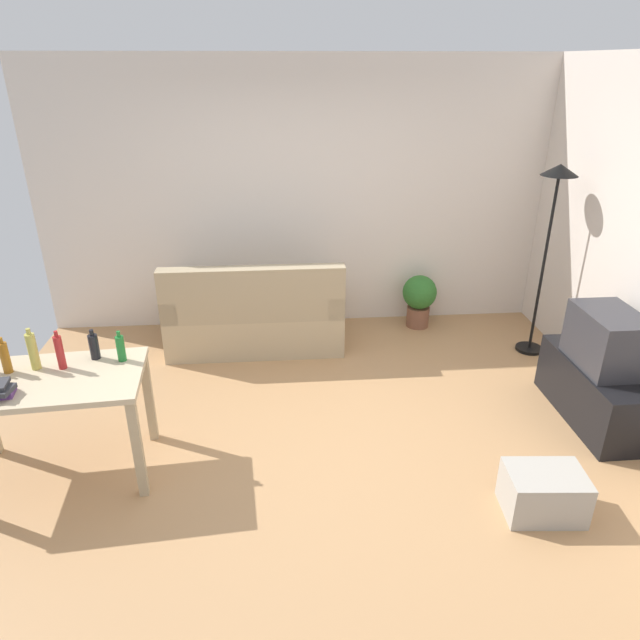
{
  "coord_description": "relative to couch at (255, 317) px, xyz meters",
  "views": [
    {
      "loc": [
        -0.23,
        -3.55,
        2.62
      ],
      "look_at": [
        0.1,
        0.5,
        0.75
      ],
      "focal_mm": 31.73,
      "sensor_mm": 36.0,
      "label": 1
    }
  ],
  "objects": [
    {
      "name": "desk",
      "position": [
        -1.28,
        -1.86,
        0.34
      ],
      "size": [
        1.25,
        0.79,
        0.76
      ],
      "rotation": [
        0.0,
        0.0,
        0.08
      ],
      "color": "#C6B28E",
      "rests_on": "ground_plane"
    },
    {
      "name": "bottle_dark",
      "position": [
        -1.03,
        -1.61,
        0.54
      ],
      "size": [
        0.06,
        0.06,
        0.22
      ],
      "color": "black",
      "rests_on": "desk"
    },
    {
      "name": "storage_box",
      "position": [
        1.85,
        -2.49,
        -0.16
      ],
      "size": [
        0.5,
        0.38,
        0.3
      ],
      "primitive_type": "cube",
      "rotation": [
        0.0,
        0.0,
        -0.08
      ],
      "color": "#A8A399",
      "rests_on": "ground_plane"
    },
    {
      "name": "torchiere_lamp",
      "position": [
        2.71,
        -0.34,
        1.11
      ],
      "size": [
        0.32,
        0.32,
        1.81
      ],
      "color": "black",
      "rests_on": "ground_plane"
    },
    {
      "name": "bottle_red",
      "position": [
        -1.21,
        -1.73,
        0.57
      ],
      "size": [
        0.05,
        0.05,
        0.27
      ],
      "color": "#AD2323",
      "rests_on": "desk"
    },
    {
      "name": "wall_rear",
      "position": [
        0.46,
        0.61,
        1.04
      ],
      "size": [
        5.2,
        0.1,
        2.7
      ],
      "primitive_type": "cube",
      "color": "silver",
      "rests_on": "ground_plane"
    },
    {
      "name": "bottle_amber",
      "position": [
        -1.55,
        -1.76,
        0.56
      ],
      "size": [
        0.06,
        0.06,
        0.25
      ],
      "color": "#9E6019",
      "rests_on": "desk"
    },
    {
      "name": "tv_stand",
      "position": [
        2.71,
        -1.51,
        -0.07
      ],
      "size": [
        0.44,
        1.1,
        0.48
      ],
      "rotation": [
        0.0,
        0.0,
        1.57
      ],
      "color": "black",
      "rests_on": "ground_plane"
    },
    {
      "name": "bottle_green",
      "position": [
        -0.84,
        -1.66,
        0.55
      ],
      "size": [
        0.06,
        0.06,
        0.22
      ],
      "color": "#1E722D",
      "rests_on": "desk"
    },
    {
      "name": "bottle_squat",
      "position": [
        -1.38,
        -1.72,
        0.58
      ],
      "size": [
        0.06,
        0.06,
        0.29
      ],
      "color": "#BCB24C",
      "rests_on": "desk"
    },
    {
      "name": "couch",
      "position": [
        0.0,
        0.0,
        0.0
      ],
      "size": [
        1.7,
        0.84,
        0.92
      ],
      "rotation": [
        0.0,
        0.0,
        3.14
      ],
      "color": "tan",
      "rests_on": "ground_plane"
    },
    {
      "name": "tv",
      "position": [
        2.71,
        -1.51,
        0.39
      ],
      "size": [
        0.41,
        0.6,
        0.44
      ],
      "rotation": [
        0.0,
        0.0,
        1.57
      ],
      "color": "#2D2D33",
      "rests_on": "tv_stand"
    },
    {
      "name": "ground_plane",
      "position": [
        0.46,
        -1.59,
        -0.32
      ],
      "size": [
        5.2,
        4.4,
        0.02
      ],
      "primitive_type": "cube",
      "color": "tan"
    },
    {
      "name": "potted_plant",
      "position": [
        1.73,
        0.31,
        0.02
      ],
      "size": [
        0.36,
        0.36,
        0.57
      ],
      "color": "brown",
      "rests_on": "ground_plane"
    }
  ]
}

